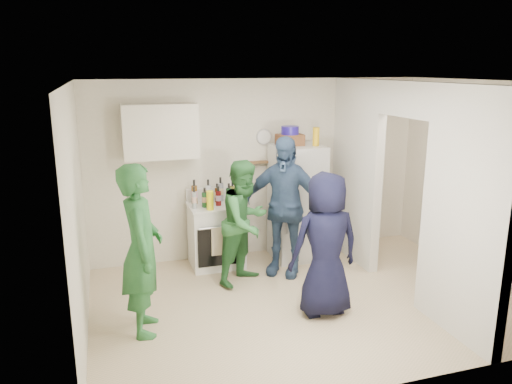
% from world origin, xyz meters
% --- Properties ---
extents(floor, '(4.80, 4.80, 0.00)m').
position_xyz_m(floor, '(0.00, 0.00, 0.00)').
color(floor, beige).
rests_on(floor, ground).
extents(wall_back, '(4.80, 0.00, 4.80)m').
position_xyz_m(wall_back, '(0.00, 1.70, 1.25)').
color(wall_back, silver).
rests_on(wall_back, floor).
extents(wall_front, '(4.80, 0.00, 4.80)m').
position_xyz_m(wall_front, '(0.00, -1.70, 1.25)').
color(wall_front, silver).
rests_on(wall_front, floor).
extents(wall_left, '(0.00, 3.40, 3.40)m').
position_xyz_m(wall_left, '(-2.40, 0.00, 1.25)').
color(wall_left, silver).
rests_on(wall_left, floor).
extents(wall_right, '(0.00, 3.40, 3.40)m').
position_xyz_m(wall_right, '(2.40, 0.00, 1.25)').
color(wall_right, silver).
rests_on(wall_right, floor).
extents(ceiling, '(4.80, 4.80, 0.00)m').
position_xyz_m(ceiling, '(0.00, 0.00, 2.50)').
color(ceiling, white).
rests_on(ceiling, wall_back).
extents(partition_pier_back, '(0.12, 1.20, 2.50)m').
position_xyz_m(partition_pier_back, '(1.20, 1.10, 1.25)').
color(partition_pier_back, silver).
rests_on(partition_pier_back, floor).
extents(partition_pier_front, '(0.12, 1.20, 2.50)m').
position_xyz_m(partition_pier_front, '(1.20, -1.10, 1.25)').
color(partition_pier_front, silver).
rests_on(partition_pier_front, floor).
extents(partition_header, '(0.12, 1.00, 0.40)m').
position_xyz_m(partition_header, '(1.20, 0.00, 2.30)').
color(partition_header, silver).
rests_on(partition_header, partition_pier_back).
extents(stove, '(0.72, 0.60, 0.86)m').
position_xyz_m(stove, '(-0.73, 1.37, 0.43)').
color(stove, white).
rests_on(stove, floor).
extents(upper_cabinet, '(0.95, 0.34, 0.70)m').
position_xyz_m(upper_cabinet, '(-1.40, 1.52, 1.85)').
color(upper_cabinet, silver).
rests_on(upper_cabinet, wall_back).
extents(fridge, '(0.66, 0.64, 1.61)m').
position_xyz_m(fridge, '(0.43, 1.34, 0.81)').
color(fridge, silver).
rests_on(fridge, floor).
extents(wicker_basket, '(0.35, 0.25, 0.15)m').
position_xyz_m(wicker_basket, '(0.33, 1.39, 1.69)').
color(wicker_basket, brown).
rests_on(wicker_basket, fridge).
extents(blue_bowl, '(0.24, 0.24, 0.11)m').
position_xyz_m(blue_bowl, '(0.33, 1.39, 1.82)').
color(blue_bowl, navy).
rests_on(blue_bowl, wicker_basket).
extents(yellow_cup_stack_top, '(0.09, 0.09, 0.25)m').
position_xyz_m(yellow_cup_stack_top, '(0.65, 1.24, 1.74)').
color(yellow_cup_stack_top, yellow).
rests_on(yellow_cup_stack_top, fridge).
extents(wall_clock, '(0.22, 0.02, 0.22)m').
position_xyz_m(wall_clock, '(0.05, 1.68, 1.70)').
color(wall_clock, white).
rests_on(wall_clock, wall_back).
extents(spice_shelf, '(0.35, 0.08, 0.03)m').
position_xyz_m(spice_shelf, '(0.00, 1.65, 1.35)').
color(spice_shelf, olive).
rests_on(spice_shelf, wall_back).
extents(nook_window, '(0.03, 0.70, 0.80)m').
position_xyz_m(nook_window, '(2.38, 0.20, 1.65)').
color(nook_window, black).
rests_on(nook_window, wall_right).
extents(nook_window_frame, '(0.04, 0.76, 0.86)m').
position_xyz_m(nook_window_frame, '(2.36, 0.20, 1.65)').
color(nook_window_frame, white).
rests_on(nook_window_frame, wall_right).
extents(nook_valance, '(0.04, 0.82, 0.18)m').
position_xyz_m(nook_valance, '(2.34, 0.20, 2.00)').
color(nook_valance, white).
rests_on(nook_valance, wall_right).
extents(yellow_cup_stack_stove, '(0.09, 0.09, 0.25)m').
position_xyz_m(yellow_cup_stack_stove, '(-0.85, 1.15, 0.99)').
color(yellow_cup_stack_stove, '#FFEF15').
rests_on(yellow_cup_stack_stove, stove).
extents(red_cup, '(0.09, 0.09, 0.12)m').
position_xyz_m(red_cup, '(-0.51, 1.17, 0.92)').
color(red_cup, red).
rests_on(red_cup, stove).
extents(person_green_left, '(0.48, 0.68, 1.76)m').
position_xyz_m(person_green_left, '(-1.82, -0.12, 0.88)').
color(person_green_left, '#307937').
rests_on(person_green_left, floor).
extents(person_green_center, '(0.96, 0.92, 1.56)m').
position_xyz_m(person_green_center, '(-0.50, 0.75, 0.78)').
color(person_green_center, '#34783A').
rests_on(person_green_center, floor).
extents(person_denim, '(1.12, 1.00, 1.82)m').
position_xyz_m(person_denim, '(0.05, 0.86, 0.91)').
color(person_denim, '#39587D').
rests_on(person_denim, floor).
extents(person_navy, '(0.78, 0.51, 1.59)m').
position_xyz_m(person_navy, '(0.10, -0.32, 0.80)').
color(person_navy, black).
rests_on(person_navy, floor).
extents(person_nook, '(0.91, 1.24, 1.72)m').
position_xyz_m(person_nook, '(2.10, 0.20, 0.86)').
color(person_nook, black).
rests_on(person_nook, floor).
extents(bottle_a, '(0.08, 0.08, 0.33)m').
position_xyz_m(bottle_a, '(-0.99, 1.50, 1.03)').
color(bottle_a, brown).
rests_on(bottle_a, stove).
extents(bottle_b, '(0.08, 0.08, 0.26)m').
position_xyz_m(bottle_b, '(-0.89, 1.29, 0.99)').
color(bottle_b, '#1A4E20').
rests_on(bottle_b, stove).
extents(bottle_c, '(0.08, 0.08, 0.32)m').
position_xyz_m(bottle_c, '(-0.80, 1.51, 1.02)').
color(bottle_c, white).
rests_on(bottle_c, stove).
extents(bottle_d, '(0.07, 0.07, 0.26)m').
position_xyz_m(bottle_d, '(-0.70, 1.32, 0.99)').
color(bottle_d, maroon).
rests_on(bottle_d, stove).
extents(bottle_e, '(0.08, 0.08, 0.33)m').
position_xyz_m(bottle_e, '(-0.62, 1.55, 1.03)').
color(bottle_e, '#9DA0AE').
rests_on(bottle_e, stove).
extents(bottle_f, '(0.08, 0.08, 0.27)m').
position_xyz_m(bottle_f, '(-0.54, 1.40, 1.00)').
color(bottle_f, '#153B1B').
rests_on(bottle_f, stove).
extents(bottle_g, '(0.07, 0.07, 0.26)m').
position_xyz_m(bottle_g, '(-0.46, 1.52, 0.99)').
color(bottle_g, olive).
rests_on(bottle_g, stove).
extents(bottle_h, '(0.06, 0.06, 0.29)m').
position_xyz_m(bottle_h, '(-1.03, 1.26, 1.01)').
color(bottle_h, '#A0A7AB').
rests_on(bottle_h, stove).
extents(bottle_i, '(0.06, 0.06, 0.26)m').
position_xyz_m(bottle_i, '(-0.68, 1.49, 0.99)').
color(bottle_i, '#4C270D').
rests_on(bottle_i, stove).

